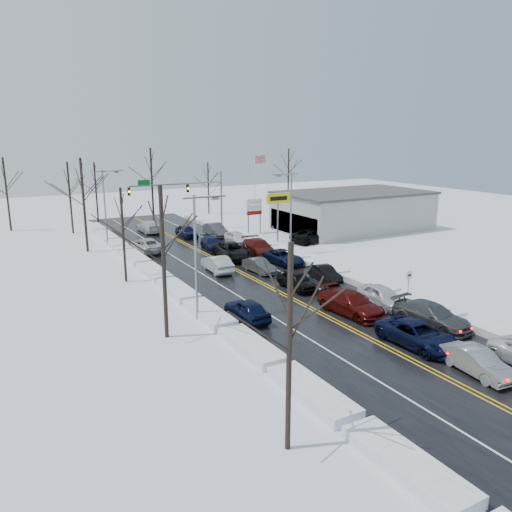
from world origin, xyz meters
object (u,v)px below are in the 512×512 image
tires_plus_sign (278,202)px  oncoming_car_0 (217,272)px  traffic_signal_mast (187,191)px  dealership_building (353,210)px  flagpole (256,183)px

tires_plus_sign → oncoming_car_0: tires_plus_sign is taller
traffic_signal_mast → oncoming_car_0: bearing=-104.2°
traffic_signal_mast → oncoming_car_0: traffic_signal_mast is taller
traffic_signal_mast → tires_plus_sign: size_ratio=2.21×
dealership_building → oncoming_car_0: bearing=-156.9°
oncoming_car_0 → flagpole: bearing=-123.2°
flagpole → dealership_building: flagpole is taller
dealership_building → oncoming_car_0: dealership_building is taller
flagpole → tires_plus_sign: bearing=-108.4°
tires_plus_sign → flagpole: bearing=71.6°
traffic_signal_mast → flagpole: size_ratio=1.33×
flagpole → oncoming_car_0: flagpole is taller
tires_plus_sign → dealership_building: bearing=8.5°
flagpole → dealership_building: size_ratio=0.49×
tires_plus_sign → flagpole: size_ratio=0.60×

